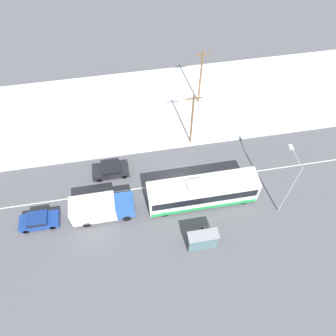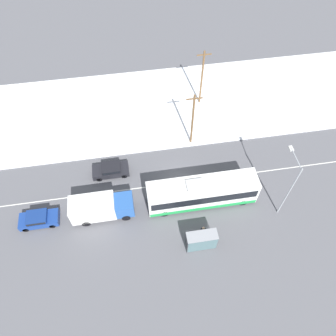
# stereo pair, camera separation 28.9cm
# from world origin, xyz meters

# --- Properties ---
(ground_plane) EXTENTS (120.00, 120.00, 0.00)m
(ground_plane) POSITION_xyz_m (0.00, 0.00, 0.00)
(ground_plane) COLOR #56565B
(snow_lot) EXTENTS (80.00, 15.21, 0.12)m
(snow_lot) POSITION_xyz_m (0.00, 12.66, 0.06)
(snow_lot) COLOR white
(snow_lot) RESTS_ON ground_plane
(lane_marking_center) EXTENTS (60.00, 0.12, 0.00)m
(lane_marking_center) POSITION_xyz_m (0.00, 0.00, 0.00)
(lane_marking_center) COLOR silver
(lane_marking_center) RESTS_ON ground_plane
(city_bus) EXTENTS (11.66, 2.57, 3.60)m
(city_bus) POSITION_xyz_m (1.83, -2.70, 1.76)
(city_bus) COLOR white
(city_bus) RESTS_ON ground_plane
(box_truck) EXTENTS (6.50, 2.30, 2.83)m
(box_truck) POSITION_xyz_m (-8.92, -2.68, 1.57)
(box_truck) COLOR silver
(box_truck) RESTS_ON ground_plane
(sedan_car) EXTENTS (4.15, 1.80, 1.43)m
(sedan_car) POSITION_xyz_m (-7.67, 2.49, 0.78)
(sedan_car) COLOR black
(sedan_car) RESTS_ON ground_plane
(parked_car_near_truck) EXTENTS (4.01, 1.80, 1.42)m
(parked_car_near_truck) POSITION_xyz_m (-15.48, -2.59, 0.78)
(parked_car_near_truck) COLOR navy
(parked_car_near_truck) RESTS_ON ground_plane
(pedestrian_at_stop) EXTENTS (0.61, 0.27, 1.69)m
(pedestrian_at_stop) POSITION_xyz_m (1.13, -6.64, 1.04)
(pedestrian_at_stop) COLOR #23232D
(pedestrian_at_stop) RESTS_ON ground_plane
(bus_shelter) EXTENTS (3.03, 1.20, 2.40)m
(bus_shelter) POSITION_xyz_m (0.69, -8.02, 1.68)
(bus_shelter) COLOR gray
(bus_shelter) RESTS_ON ground_plane
(streetlamp) EXTENTS (0.36, 2.88, 8.08)m
(streetlamp) POSITION_xyz_m (9.73, -4.81, 5.08)
(streetlamp) COLOR #9EA3A8
(streetlamp) RESTS_ON ground_plane
(utility_pole_roadside) EXTENTS (1.80, 0.24, 7.78)m
(utility_pole_roadside) POSITION_xyz_m (2.38, 5.72, 4.07)
(utility_pole_roadside) COLOR brown
(utility_pole_roadside) RESTS_ON ground_plane
(utility_pole_snowlot) EXTENTS (1.80, 0.24, 8.19)m
(utility_pole_snowlot) POSITION_xyz_m (4.94, 12.47, 4.28)
(utility_pole_snowlot) COLOR brown
(utility_pole_snowlot) RESTS_ON ground_plane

